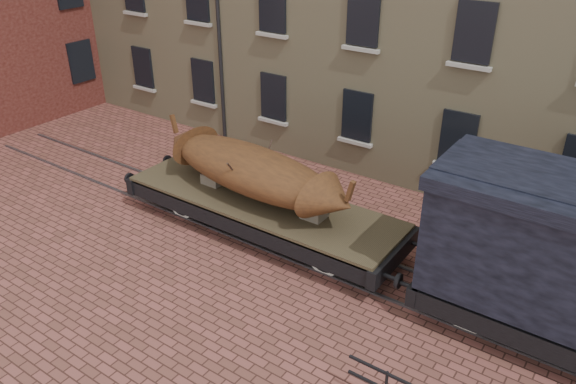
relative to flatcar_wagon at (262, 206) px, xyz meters
The scene contains 4 objects.
ground 2.96m from the flatcar_wagon, ahead, with size 90.00×90.00×0.00m, color brown.
rail_track 2.95m from the flatcar_wagon, ahead, with size 30.00×1.52×0.06m.
flatcar_wagon is the anchor object (origin of this frame).
iron_boat 1.12m from the flatcar_wagon, behind, with size 6.99×2.60×1.66m.
Camera 1 is at (5.83, -11.08, 8.82)m, focal length 35.00 mm.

